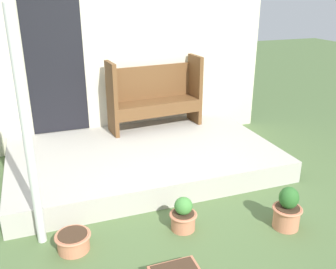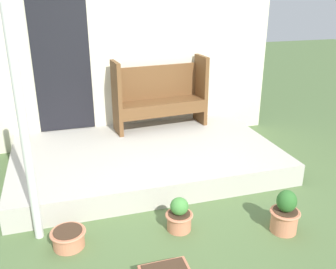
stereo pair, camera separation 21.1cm
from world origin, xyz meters
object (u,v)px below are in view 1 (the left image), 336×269
(support_post, at_px, (27,136))
(flower_pot_right, at_px, (287,210))
(bench, at_px, (154,94))
(flower_pot_middle, at_px, (183,216))
(flower_pot_left, at_px, (73,241))

(support_post, relative_size, flower_pot_right, 4.78)
(bench, distance_m, flower_pot_right, 2.72)
(flower_pot_middle, height_order, flower_pot_right, flower_pot_right)
(flower_pot_left, bearing_deg, support_post, 138.75)
(bench, bearing_deg, flower_pot_right, -82.46)
(flower_pot_left, relative_size, flower_pot_right, 0.74)
(support_post, distance_m, bench, 2.69)
(flower_pot_left, bearing_deg, bench, 55.42)
(support_post, height_order, bench, support_post)
(bench, relative_size, flower_pot_right, 3.13)
(support_post, bearing_deg, bench, 47.68)
(bench, height_order, flower_pot_left, bench)
(flower_pot_right, bearing_deg, support_post, 165.30)
(flower_pot_right, bearing_deg, bench, 102.10)
(flower_pot_left, distance_m, flower_pot_right, 2.12)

